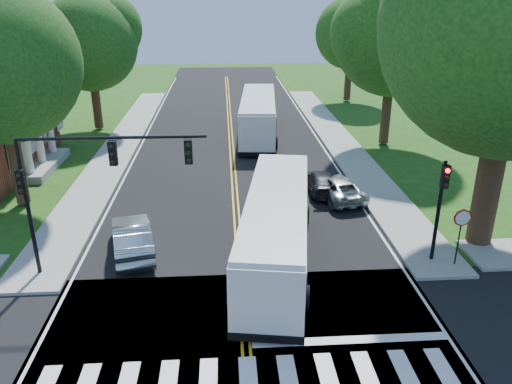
{
  "coord_description": "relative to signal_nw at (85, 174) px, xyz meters",
  "views": [
    {
      "loc": [
        -0.56,
        -11.72,
        10.81
      ],
      "look_at": [
        0.83,
        9.06,
        2.4
      ],
      "focal_mm": 35.0,
      "sensor_mm": 36.0,
      "label": 1
    }
  ],
  "objects": [
    {
      "name": "ground",
      "position": [
        5.86,
        -6.43,
        -4.38
      ],
      "size": [
        140.0,
        140.0,
        0.0
      ],
      "primitive_type": "plane",
      "color": "#194B12",
      "rests_on": "ground"
    },
    {
      "name": "road",
      "position": [
        5.86,
        11.57,
        -4.37
      ],
      "size": [
        14.0,
        96.0,
        0.01
      ],
      "primitive_type": "cube",
      "color": "black",
      "rests_on": "ground"
    },
    {
      "name": "cross_road",
      "position": [
        5.86,
        -6.43,
        -4.37
      ],
      "size": [
        60.0,
        12.0,
        0.01
      ],
      "primitive_type": "cube",
      "color": "black",
      "rests_on": "ground"
    },
    {
      "name": "center_line",
      "position": [
        5.86,
        15.57,
        -4.36
      ],
      "size": [
        0.36,
        70.0,
        0.01
      ],
      "primitive_type": "cube",
      "color": "gold",
      "rests_on": "road"
    },
    {
      "name": "edge_line_w",
      "position": [
        -0.94,
        15.57,
        -4.36
      ],
      "size": [
        0.12,
        70.0,
        0.01
      ],
      "primitive_type": "cube",
      "color": "silver",
      "rests_on": "road"
    },
    {
      "name": "edge_line_e",
      "position": [
        12.66,
        15.57,
        -4.36
      ],
      "size": [
        0.12,
        70.0,
        0.01
      ],
      "primitive_type": "cube",
      "color": "silver",
      "rests_on": "road"
    },
    {
      "name": "stop_bar",
      "position": [
        9.36,
        -4.83,
        -4.36
      ],
      "size": [
        6.6,
        0.4,
        0.01
      ],
      "primitive_type": "cube",
      "color": "silver",
      "rests_on": "road"
    },
    {
      "name": "sidewalk_nw",
      "position": [
        -2.44,
        18.57,
        -4.3
      ],
      "size": [
        2.6,
        40.0,
        0.15
      ],
      "primitive_type": "cube",
      "color": "gray",
      "rests_on": "ground"
    },
    {
      "name": "sidewalk_ne",
      "position": [
        14.16,
        18.57,
        -4.3
      ],
      "size": [
        2.6,
        40.0,
        0.15
      ],
      "primitive_type": "cube",
      "color": "gray",
      "rests_on": "ground"
    },
    {
      "name": "tree_west_far",
      "position": [
        -5.14,
        23.57,
        2.62
      ],
      "size": [
        7.6,
        7.6,
        10.67
      ],
      "color": "#311B13",
      "rests_on": "ground"
    },
    {
      "name": "tree_east_mid",
      "position": [
        17.36,
        17.57,
        3.48
      ],
      "size": [
        8.4,
        8.4,
        11.93
      ],
      "color": "#311B13",
      "rests_on": "ground"
    },
    {
      "name": "tree_east_far",
      "position": [
        18.36,
        33.57,
        2.48
      ],
      "size": [
        7.2,
        7.2,
        10.34
      ],
      "color": "#311B13",
      "rests_on": "ground"
    },
    {
      "name": "signal_nw",
      "position": [
        0.0,
        0.0,
        0.0
      ],
      "size": [
        7.15,
        0.46,
        5.66
      ],
      "color": "black",
      "rests_on": "ground"
    },
    {
      "name": "signal_ne",
      "position": [
        14.06,
        0.01,
        -1.41
      ],
      "size": [
        0.3,
        0.46,
        4.4
      ],
      "color": "black",
      "rests_on": "ground"
    },
    {
      "name": "stop_sign",
      "position": [
        14.86,
        -0.45,
        -2.35
      ],
      "size": [
        0.76,
        0.08,
        2.53
      ],
      "color": "black",
      "rests_on": "ground"
    },
    {
      "name": "bus_lead",
      "position": [
        7.42,
        0.7,
        -2.79
      ],
      "size": [
        4.35,
        11.82,
        2.99
      ],
      "rotation": [
        0.0,
        0.0,
        2.98
      ],
      "color": "silver",
      "rests_on": "road"
    },
    {
      "name": "bus_follow",
      "position": [
        8.05,
        20.62,
        -2.71
      ],
      "size": [
        3.7,
        12.31,
        3.14
      ],
      "rotation": [
        0.0,
        0.0,
        3.06
      ],
      "color": "silver",
      "rests_on": "road"
    },
    {
      "name": "hatchback",
      "position": [
        1.18,
        1.71,
        -3.61
      ],
      "size": [
        2.58,
        4.82,
        1.51
      ],
      "primitive_type": "imported",
      "rotation": [
        0.0,
        0.0,
        3.37
      ],
      "color": "silver",
      "rests_on": "road"
    },
    {
      "name": "suv",
      "position": [
        11.54,
        7.39,
        -3.75
      ],
      "size": [
        2.89,
        4.74,
        1.23
      ],
      "primitive_type": "imported",
      "rotation": [
        0.0,
        0.0,
        3.34
      ],
      "color": "#B3B6BA",
      "rests_on": "road"
    },
    {
      "name": "dark_sedan",
      "position": [
        10.85,
        8.37,
        -3.78
      ],
      "size": [
        1.77,
        4.1,
        1.17
      ],
      "primitive_type": "imported",
      "rotation": [
        0.0,
        0.0,
        3.11
      ],
      "color": "black",
      "rests_on": "road"
    }
  ]
}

